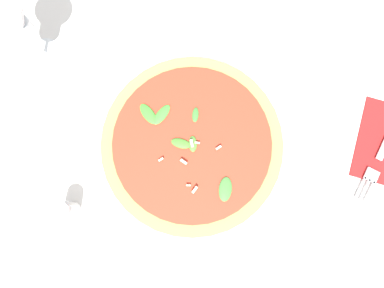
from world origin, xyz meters
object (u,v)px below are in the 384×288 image
at_px(pizza_arugula_main, 192,145).
at_px(wine_glass, 15,22).
at_px(shaker_pepper, 67,210).
at_px(side_plate_white, 128,0).

xyz_separation_m(pizza_arugula_main, wine_glass, (-0.06, -0.34, 0.11)).
bearing_deg(shaker_pepper, wine_glass, -144.76).
height_order(pizza_arugula_main, shaker_pepper, shaker_pepper).
bearing_deg(wine_glass, side_plate_white, 146.42).
bearing_deg(shaker_pepper, pizza_arugula_main, 140.68).
relative_size(wine_glass, shaker_pepper, 2.77).
bearing_deg(pizza_arugula_main, wine_glass, -100.19).
distance_m(pizza_arugula_main, side_plate_white, 0.32).
relative_size(wine_glass, side_plate_white, 1.22).
height_order(wine_glass, side_plate_white, wine_glass).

